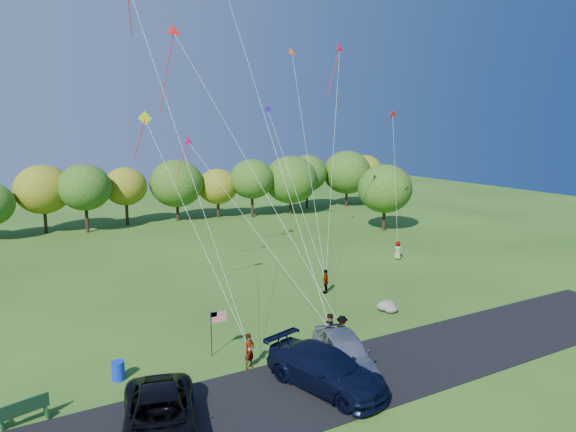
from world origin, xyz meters
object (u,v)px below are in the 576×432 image
object	(u,v)px
minivan_dark	(159,417)
trash_barrel	(118,371)
flyer_a	(249,351)
flyer_b	(331,331)
flyer_d	(326,281)
flyer_c	(342,331)
park_bench	(24,411)
minivan_silver	(344,352)
minivan_navy	(326,369)
flyer_e	(398,250)

from	to	relation	value
minivan_dark	trash_barrel	xyz separation A→B (m)	(-0.47, 5.50, -0.44)
flyer_a	flyer_b	world-z (taller)	flyer_b
flyer_a	flyer_d	bearing A→B (deg)	13.23
flyer_c	park_bench	distance (m)	15.33
flyer_b	trash_barrel	xyz separation A→B (m)	(-10.60, 1.93, -0.50)
flyer_a	flyer_b	distance (m)	4.75
minivan_silver	minivan_navy	bearing A→B (deg)	-133.61
flyer_a	trash_barrel	xyz separation A→B (m)	(-5.84, 1.93, -0.44)
flyer_c	trash_barrel	size ratio (longest dim) A/B	1.85
flyer_b	flyer_c	world-z (taller)	flyer_b
flyer_c	flyer_d	size ratio (longest dim) A/B	0.96
minivan_silver	minivan_dark	bearing A→B (deg)	-156.72
minivan_silver	flyer_d	size ratio (longest dim) A/B	3.10
flyer_a	park_bench	size ratio (longest dim) A/B	0.92
minivan_dark	minivan_navy	xyz separation A→B (m)	(7.56, 0.11, 0.06)
flyer_e	trash_barrel	xyz separation A→B (m)	(-25.94, -10.45, -0.37)
minivan_silver	flyer_a	size ratio (longest dim) A/B	3.03
flyer_e	minivan_dark	bearing A→B (deg)	91.26
minivan_navy	flyer_c	world-z (taller)	minivan_navy
minivan_dark	trash_barrel	distance (m)	5.53
minivan_silver	flyer_e	bearing A→B (deg)	59.17
minivan_silver	flyer_c	bearing A→B (deg)	74.02
trash_barrel	flyer_c	bearing A→B (deg)	-9.67
flyer_d	flyer_e	bearing A→B (deg)	161.23
minivan_silver	trash_barrel	distance (m)	10.70
flyer_a	flyer_e	size ratio (longest dim) A/B	1.07
flyer_d	trash_barrel	xyz separation A→B (m)	(-15.32, -5.80, -0.42)
minivan_dark	minivan_silver	xyz separation A→B (m)	(9.26, 1.08, 0.09)
flyer_b	park_bench	world-z (taller)	flyer_b
flyer_d	park_bench	distance (m)	20.81
minivan_silver	flyer_d	distance (m)	11.64
minivan_silver	flyer_e	distance (m)	22.00
minivan_navy	flyer_a	world-z (taller)	minivan_navy
minivan_navy	flyer_e	xyz separation A→B (m)	(17.91, 15.84, -0.12)
minivan_navy	park_bench	xyz separation A→B (m)	(-12.03, 3.45, -0.37)
minivan_navy	minivan_silver	bearing A→B (deg)	13.60
minivan_navy	trash_barrel	xyz separation A→B (m)	(-8.03, 5.39, -0.50)
flyer_c	flyer_e	xyz separation A→B (m)	(14.62, 12.38, -0.01)
park_bench	trash_barrel	xyz separation A→B (m)	(4.00, 1.94, -0.13)
minivan_dark	flyer_d	xyz separation A→B (m)	(14.85, 11.29, -0.02)
flyer_b	flyer_d	world-z (taller)	flyer_b
flyer_c	flyer_d	distance (m)	8.70
minivan_dark	park_bench	bearing A→B (deg)	156.28
minivan_dark	flyer_b	distance (m)	10.74
minivan_silver	trash_barrel	world-z (taller)	minivan_silver
flyer_a	park_bench	world-z (taller)	flyer_a
park_bench	minivan_silver	bearing A→B (deg)	-24.81
park_bench	flyer_a	bearing A→B (deg)	-14.51
minivan_dark	trash_barrel	world-z (taller)	minivan_dark
park_bench	minivan_dark	bearing A→B (deg)	-53.08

